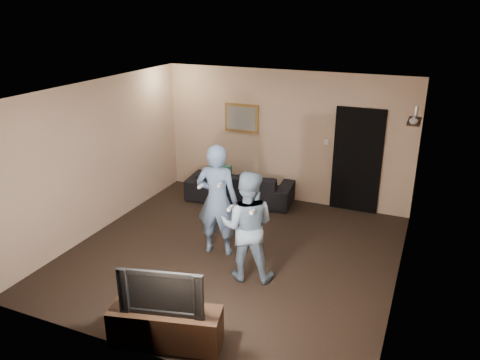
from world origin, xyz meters
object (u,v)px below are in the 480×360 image
at_px(tv_console, 166,327).
at_px(television, 163,289).
at_px(wii_player_right, 247,226).
at_px(sofa, 240,186).
at_px(wii_player_left, 217,200).

relative_size(tv_console, television, 1.33).
bearing_deg(wii_player_right, sofa, 115.22).
relative_size(wii_player_left, wii_player_right, 1.10).
distance_m(tv_console, wii_player_right, 1.85).
height_order(wii_player_left, wii_player_right, wii_player_left).
bearing_deg(tv_console, wii_player_left, 86.45).
relative_size(television, wii_player_left, 0.54).
height_order(television, wii_player_right, wii_player_right).
xyz_separation_m(sofa, wii_player_left, (0.50, -2.08, 0.59)).
xyz_separation_m(sofa, wii_player_right, (1.22, -2.58, 0.50)).
bearing_deg(wii_player_right, tv_console, -99.90).
height_order(television, wii_player_left, wii_player_left).
bearing_deg(wii_player_left, wii_player_right, -34.98).
height_order(tv_console, wii_player_right, wii_player_right).
xyz_separation_m(sofa, tv_console, (0.91, -4.31, -0.06)).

